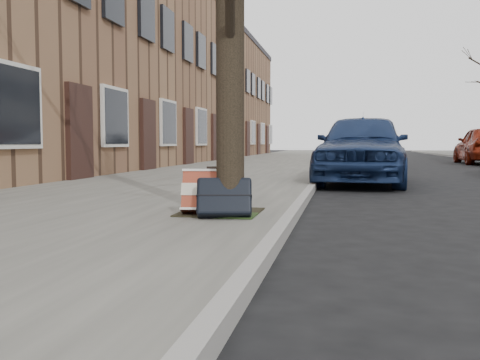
% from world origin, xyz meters
% --- Properties ---
extents(ground, '(120.00, 120.00, 0.00)m').
position_xyz_m(ground, '(0.00, 0.00, 0.00)').
color(ground, black).
rests_on(ground, ground).
extents(near_sidewalk, '(5.00, 70.00, 0.12)m').
position_xyz_m(near_sidewalk, '(-3.70, 15.00, 0.06)').
color(near_sidewalk, slate).
rests_on(near_sidewalk, ground).
extents(house_near, '(6.80, 40.00, 7.00)m').
position_xyz_m(house_near, '(-9.60, 16.00, 3.50)').
color(house_near, brown).
rests_on(house_near, ground).
extents(dirt_patch, '(0.85, 0.85, 0.02)m').
position_xyz_m(dirt_patch, '(-2.00, 1.20, 0.13)').
color(dirt_patch, black).
rests_on(dirt_patch, near_sidewalk).
extents(suitcase_red, '(0.66, 0.42, 0.48)m').
position_xyz_m(suitcase_red, '(-2.04, 1.01, 0.36)').
color(suitcase_red, maroon).
rests_on(suitcase_red, near_sidewalk).
extents(suitcase_navy, '(0.60, 0.42, 0.43)m').
position_xyz_m(suitcase_navy, '(-1.86, 0.80, 0.33)').
color(suitcase_navy, black).
rests_on(suitcase_navy, near_sidewalk).
extents(car_near_front, '(2.23, 4.64, 1.53)m').
position_xyz_m(car_near_front, '(-0.29, 7.33, 0.76)').
color(car_near_front, navy).
rests_on(car_near_front, ground).
extents(car_near_mid, '(2.44, 4.44, 1.39)m').
position_xyz_m(car_near_mid, '(-0.11, 15.02, 0.69)').
color(car_near_mid, '#ACAFB4').
rests_on(car_near_mid, ground).
extents(car_near_back, '(3.39, 5.08, 1.30)m').
position_xyz_m(car_near_back, '(-0.14, 20.60, 0.65)').
color(car_near_back, '#323236').
rests_on(car_near_back, ground).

